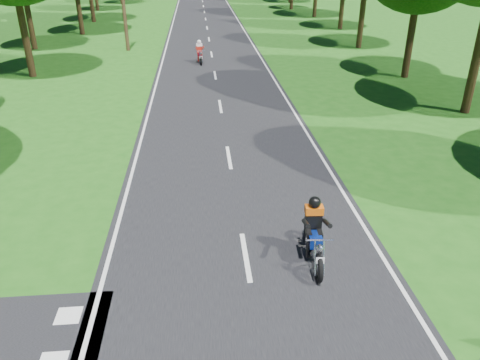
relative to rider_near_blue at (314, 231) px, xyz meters
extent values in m
plane|color=#1C5513|center=(-1.58, -1.77, -0.81)|extent=(160.00, 160.00, 0.00)
cube|color=black|center=(-1.58, 48.23, -0.80)|extent=(7.00, 140.00, 0.02)
cube|color=silver|center=(-1.58, 0.23, -0.79)|extent=(0.12, 2.00, 0.01)
cube|color=silver|center=(-1.58, 6.23, -0.79)|extent=(0.12, 2.00, 0.01)
cube|color=silver|center=(-1.58, 12.23, -0.79)|extent=(0.12, 2.00, 0.01)
cube|color=silver|center=(-1.58, 18.23, -0.79)|extent=(0.12, 2.00, 0.01)
cube|color=silver|center=(-1.58, 24.23, -0.79)|extent=(0.12, 2.00, 0.01)
cube|color=silver|center=(-1.58, 30.23, -0.79)|extent=(0.12, 2.00, 0.01)
cube|color=silver|center=(-1.58, 36.23, -0.79)|extent=(0.12, 2.00, 0.01)
cube|color=silver|center=(-1.58, 42.23, -0.79)|extent=(0.12, 2.00, 0.01)
cube|color=silver|center=(-1.58, 48.23, -0.79)|extent=(0.12, 2.00, 0.01)
cube|color=silver|center=(-1.58, 54.23, -0.79)|extent=(0.12, 2.00, 0.01)
cube|color=silver|center=(-1.58, 60.23, -0.79)|extent=(0.12, 2.00, 0.01)
cube|color=silver|center=(-4.88, 48.23, -0.79)|extent=(0.10, 140.00, 0.01)
cube|color=silver|center=(1.72, 48.23, -0.79)|extent=(0.10, 140.00, 0.01)
cube|color=silver|center=(-5.38, -1.47, -0.79)|extent=(0.50, 0.50, 0.01)
cylinder|color=black|center=(-12.16, 18.99, 1.14)|extent=(0.40, 0.40, 3.91)
cylinder|color=black|center=(-14.52, 27.42, 1.08)|extent=(0.40, 0.40, 3.79)
cylinder|color=black|center=(-12.41, 33.83, 1.34)|extent=(0.40, 0.40, 4.32)
cylinder|color=black|center=(9.48, 10.43, 1.47)|extent=(0.40, 0.40, 4.56)
cylinder|color=black|center=(9.34, 16.93, 0.93)|extent=(0.40, 0.40, 3.49)
cylinder|color=black|center=(9.48, 25.81, 1.03)|extent=(0.40, 0.40, 3.69)
cylinder|color=black|center=(10.59, 34.65, 1.06)|extent=(0.40, 0.40, 3.74)
camera|label=1|loc=(-2.55, -9.02, 5.92)|focal=35.00mm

